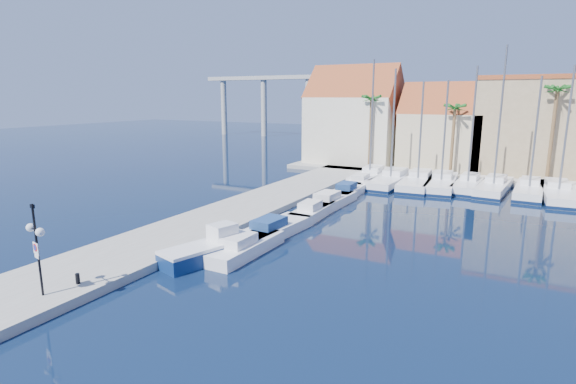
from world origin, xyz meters
name	(u,v)px	position (x,y,z in m)	size (l,w,h in m)	color
ground	(193,327)	(0.00, 0.00, 0.00)	(260.00, 260.00, 0.00)	black
quay_west	(216,220)	(-9.00, 13.50, 0.25)	(6.00, 77.00, 0.50)	gray
shore_north	(508,173)	(10.00, 48.00, 0.25)	(54.00, 16.00, 0.50)	gray
lamp_post	(36,236)	(-7.59, -1.68, 3.40)	(1.48, 0.64, 4.42)	black
bollard	(78,279)	(-7.29, -0.02, 0.77)	(0.21, 0.21, 0.54)	black
fishing_boat	(210,249)	(-4.42, 6.87, 0.67)	(3.49, 6.11, 2.03)	navy
motorboat_west_0	(244,247)	(-3.12, 8.57, 0.51)	(2.15, 6.45, 1.40)	white
motorboat_west_1	(274,229)	(-3.41, 12.83, 0.51)	(2.75, 7.20, 1.40)	white
motorboat_west_2	(313,211)	(-3.12, 18.65, 0.51)	(2.13, 6.02, 1.40)	white
motorboat_west_3	(330,201)	(-3.30, 22.73, 0.51)	(2.55, 7.19, 1.40)	white
motorboat_west_4	(348,191)	(-3.42, 27.60, 0.51)	(2.32, 6.64, 1.40)	white
motorboat_west_5	(362,182)	(-3.83, 32.88, 0.51)	(2.27, 6.54, 1.40)	white
motorboat_west_6	(374,175)	(-3.84, 37.25, 0.51)	(2.87, 7.55, 1.40)	white
sailboat_0	(371,176)	(-3.95, 36.51, 0.60)	(2.97, 10.27, 13.64)	white
sailboat_1	(392,179)	(-1.16, 35.51, 0.57)	(3.51, 11.24, 12.52)	white
sailboat_2	(419,181)	(1.66, 35.89, 0.56)	(3.56, 11.34, 11.14)	white
sailboat_3	(442,183)	(4.04, 36.08, 0.56)	(3.61, 10.78, 11.28)	white
sailboat_4	(468,184)	(6.73, 36.33, 0.61)	(2.81, 8.84, 12.63)	white
sailboat_5	(494,186)	(9.22, 36.37, 0.62)	(3.35, 9.86, 14.49)	white
sailboat_6	(529,189)	(12.41, 36.43, 0.58)	(2.87, 9.54, 11.54)	white
sailboat_7	(558,192)	(14.84, 36.23, 0.57)	(3.59, 11.08, 12.44)	white
building_0	(354,119)	(-10.00, 47.00, 6.52)	(12.30, 9.00, 13.50)	beige
building_1	(443,131)	(2.00, 47.00, 5.30)	(10.30, 8.00, 11.00)	#CBBB8F
building_2	(541,126)	(13.00, 48.00, 6.26)	(14.20, 10.20, 11.50)	#99835E
palm_0	(372,101)	(-6.00, 42.00, 9.08)	(2.60, 2.60, 10.15)	brown
palm_1	(455,110)	(4.00, 42.00, 8.14)	(2.60, 2.60, 9.15)	brown
palm_2	(557,93)	(14.00, 42.00, 10.02)	(2.60, 2.60, 11.15)	brown
viaduct	(289,94)	(-39.07, 82.00, 10.25)	(48.00, 2.20, 14.45)	#9E9E99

